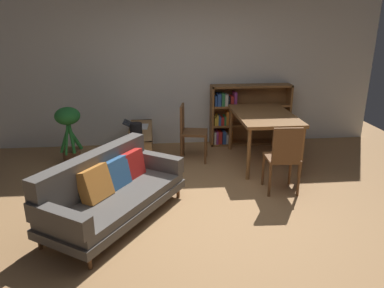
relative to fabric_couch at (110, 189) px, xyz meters
name	(u,v)px	position (x,y,z in m)	size (l,w,h in m)	color
ground_plane	(207,214)	(1.11, -0.04, -0.36)	(8.16, 8.16, 0.00)	#A87A4C
back_wall_panel	(187,69)	(1.11, 2.66, 0.99)	(6.80, 0.10, 2.70)	silver
fabric_couch	(110,189)	(0.00, 0.00, 0.00)	(1.64, 1.91, 0.76)	brown
media_console	(141,145)	(0.28, 1.82, -0.11)	(0.37, 1.25, 0.51)	olive
open_laptop	(137,126)	(0.23, 1.97, 0.18)	(0.41, 0.32, 0.11)	silver
desk_speaker	(136,130)	(0.24, 1.47, 0.25)	(0.18, 0.18, 0.21)	black
potted_floor_plant	(69,130)	(-0.79, 1.71, 0.21)	(0.38, 0.58, 0.93)	brown
dining_table	(264,119)	(2.21, 1.53, 0.36)	(0.87, 1.38, 0.80)	brown
dining_chair_near	(190,130)	(1.07, 1.74, 0.15)	(0.48, 0.45, 0.91)	brown
dining_chair_far	(284,156)	(2.17, 0.43, 0.16)	(0.43, 0.41, 0.93)	brown
bookshelf	(244,115)	(2.13, 2.50, 0.17)	(1.44, 0.28, 1.09)	brown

